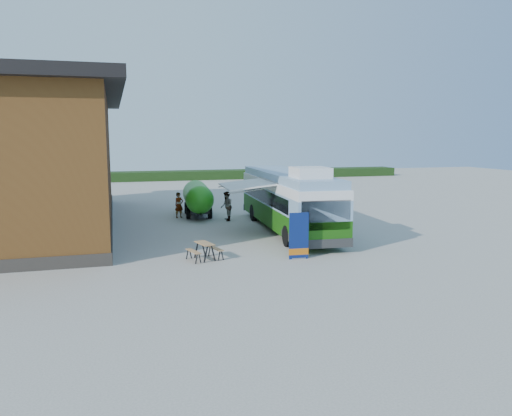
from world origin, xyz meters
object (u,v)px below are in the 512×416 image
object	(u,v)px
banner	(299,240)
person_b	(227,206)
bus	(288,199)
slurry_tanker	(198,197)
person_a	(179,205)
picnic_table	(205,247)

from	to	relation	value
banner	person_b	size ratio (longest dim) A/B	1.09
bus	person_b	world-z (taller)	bus
person_b	slurry_tanker	size ratio (longest dim) A/B	0.31
banner	person_a	xyz separation A→B (m)	(-3.32, 11.73, 0.00)
bus	person_a	size ratio (longest dim) A/B	7.49
bus	banner	size ratio (longest dim) A/B	6.15
bus	person_b	bearing A→B (deg)	125.70
banner	person_b	distance (m)	9.88
person_b	slurry_tanker	bearing A→B (deg)	-142.73
picnic_table	person_a	xyz separation A→B (m)	(0.36, 10.80, 0.26)
banner	slurry_tanker	world-z (taller)	slurry_tanker
banner	picnic_table	world-z (taller)	banner
picnic_table	banner	bearing A→B (deg)	-29.47
picnic_table	bus	bearing A→B (deg)	28.36
picnic_table	person_b	distance (m)	9.38
picnic_table	slurry_tanker	world-z (taller)	slurry_tanker
bus	person_a	bearing A→B (deg)	134.33
bus	person_a	xyz separation A→B (m)	(-4.98, 5.73, -0.92)
bus	picnic_table	xyz separation A→B (m)	(-5.33, -5.06, -1.18)
banner	picnic_table	size ratio (longest dim) A/B	1.31
picnic_table	person_b	size ratio (longest dim) A/B	0.84
banner	person_b	world-z (taller)	banner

